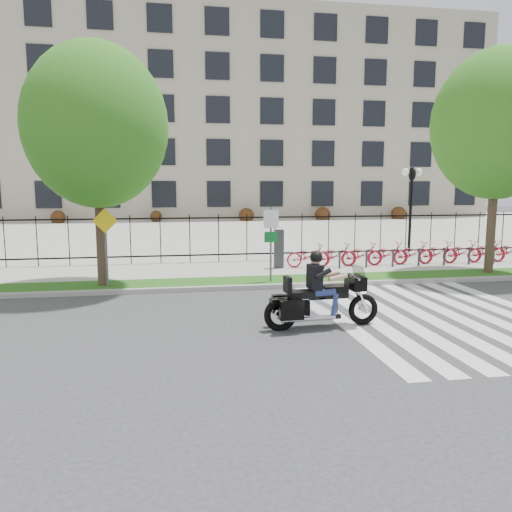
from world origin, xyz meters
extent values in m
plane|color=#323234|center=(0.00, 0.00, 0.00)|extent=(120.00, 120.00, 0.00)
cube|color=#9C9A93|center=(0.00, 4.10, 0.07)|extent=(60.00, 0.20, 0.15)
cube|color=#154B12|center=(0.00, 4.95, 0.07)|extent=(60.00, 1.50, 0.15)
cube|color=#ACA8A1|center=(0.00, 7.45, 0.07)|extent=(60.00, 3.50, 0.15)
cube|color=#ACA8A1|center=(0.00, 25.00, 0.05)|extent=(80.00, 34.00, 0.10)
cube|color=#AA9C89|center=(0.00, 45.00, 10.00)|extent=(60.00, 20.00, 20.00)
cylinder|color=black|center=(10.00, 12.00, 2.00)|extent=(0.14, 0.14, 4.00)
cylinder|color=black|center=(10.00, 12.00, 3.90)|extent=(0.06, 0.70, 0.70)
sphere|color=white|center=(9.65, 12.00, 4.00)|extent=(0.36, 0.36, 0.36)
sphere|color=white|center=(10.35, 12.00, 4.00)|extent=(0.36, 0.36, 0.36)
cylinder|color=#3E3021|center=(-4.18, 4.95, 2.00)|extent=(0.32, 0.32, 3.70)
ellipsoid|color=#1D6316|center=(-4.18, 4.95, 5.18)|extent=(4.44, 4.44, 5.11)
cylinder|color=#3E3021|center=(9.62, 4.95, 2.13)|extent=(0.32, 0.32, 3.96)
ellipsoid|color=#1D6316|center=(9.62, 4.95, 5.50)|extent=(4.63, 4.63, 5.33)
cube|color=#2D2D33|center=(2.15, 7.20, 0.90)|extent=(0.35, 0.25, 1.50)
imported|color=#A71527|center=(3.35, 7.20, 0.61)|extent=(1.75, 0.61, 0.92)
cylinder|color=#2D2D33|center=(3.35, 6.70, 0.50)|extent=(0.08, 0.08, 0.70)
imported|color=#A71527|center=(4.45, 7.20, 0.61)|extent=(1.75, 0.61, 0.92)
cylinder|color=#2D2D33|center=(4.45, 6.70, 0.50)|extent=(0.08, 0.08, 0.70)
imported|color=#A71527|center=(5.55, 7.20, 0.61)|extent=(1.75, 0.61, 0.92)
cylinder|color=#2D2D33|center=(5.55, 6.70, 0.50)|extent=(0.08, 0.08, 0.70)
imported|color=#A71527|center=(6.65, 7.20, 0.61)|extent=(1.75, 0.61, 0.92)
cylinder|color=#2D2D33|center=(6.65, 6.70, 0.50)|extent=(0.08, 0.08, 0.70)
imported|color=#A71527|center=(7.75, 7.20, 0.61)|extent=(1.75, 0.61, 0.92)
cylinder|color=#2D2D33|center=(7.75, 6.70, 0.50)|extent=(0.08, 0.08, 0.70)
imported|color=#A71527|center=(8.85, 7.20, 0.61)|extent=(1.75, 0.61, 0.92)
cylinder|color=#2D2D33|center=(8.85, 6.70, 0.50)|extent=(0.08, 0.08, 0.70)
imported|color=#A71527|center=(9.95, 7.20, 0.61)|extent=(1.75, 0.61, 0.92)
cylinder|color=#2D2D33|center=(9.95, 6.70, 0.50)|extent=(0.08, 0.08, 0.70)
imported|color=#A71527|center=(11.05, 7.20, 0.61)|extent=(1.75, 0.61, 0.92)
cylinder|color=#2D2D33|center=(11.05, 6.70, 0.50)|extent=(0.08, 0.08, 0.70)
imported|color=#A71527|center=(12.15, 7.20, 0.61)|extent=(1.75, 0.61, 0.92)
cylinder|color=#59595B|center=(1.30, 4.60, 1.40)|extent=(0.07, 0.07, 2.50)
cube|color=white|center=(1.30, 4.56, 2.25)|extent=(0.50, 0.03, 0.60)
cube|color=#0C6626|center=(1.30, 4.56, 1.65)|extent=(0.45, 0.03, 0.35)
cylinder|color=#59595B|center=(-3.99, 4.60, 1.35)|extent=(0.07, 0.07, 2.40)
cube|color=yellow|center=(-3.99, 4.56, 2.25)|extent=(0.78, 0.03, 0.78)
torus|color=black|center=(2.59, -0.39, 0.37)|extent=(0.77, 0.20, 0.76)
torus|color=black|center=(0.50, -0.53, 0.37)|extent=(0.81, 0.22, 0.80)
cube|color=black|center=(2.37, -0.40, 1.04)|extent=(0.37, 0.63, 0.33)
cube|color=#26262B|center=(2.45, -0.40, 1.30)|extent=(0.20, 0.56, 0.33)
cube|color=silver|center=(1.49, -0.46, 0.49)|extent=(0.68, 0.42, 0.44)
cube|color=black|center=(1.82, -0.44, 0.86)|extent=(0.63, 0.42, 0.29)
cube|color=black|center=(1.11, -0.49, 0.84)|extent=(0.80, 0.45, 0.15)
cube|color=black|center=(0.67, -0.52, 1.08)|extent=(0.14, 0.38, 0.37)
cube|color=black|center=(0.69, -0.85, 0.55)|extent=(0.56, 0.21, 0.44)
cube|color=black|center=(0.65, -0.19, 0.55)|extent=(0.56, 0.21, 0.44)
cube|color=black|center=(1.33, -0.48, 1.23)|extent=(0.29, 0.46, 0.57)
sphere|color=tan|center=(1.36, -0.47, 1.65)|extent=(0.25, 0.25, 0.25)
sphere|color=black|center=(1.36, -0.47, 1.69)|extent=(0.30, 0.30, 0.30)
camera|label=1|loc=(-1.97, -11.56, 3.37)|focal=35.00mm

